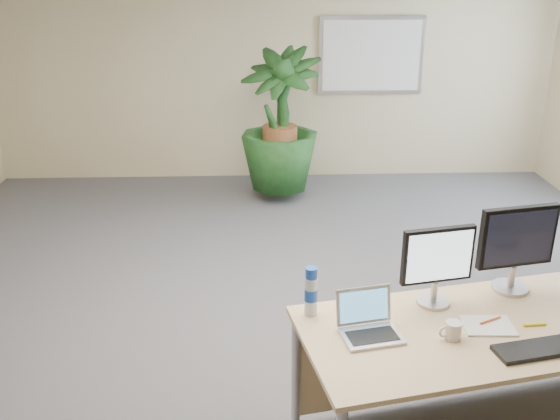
{
  "coord_description": "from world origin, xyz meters",
  "views": [
    {
      "loc": [
        -0.23,
        -3.82,
        2.64
      ],
      "look_at": [
        -0.07,
        0.35,
        0.97
      ],
      "focal_mm": 40.0,
      "sensor_mm": 36.0,
      "label": 1
    }
  ],
  "objects_px": {
    "desk": "(481,339)",
    "floor_plant": "(280,138)",
    "laptop": "(368,323)",
    "monitor_right": "(517,243)",
    "monitor_left": "(437,261)"
  },
  "relations": [
    {
      "from": "monitor_left",
      "to": "monitor_right",
      "type": "bearing_deg",
      "value": 15.7
    },
    {
      "from": "floor_plant",
      "to": "laptop",
      "type": "bearing_deg",
      "value": -85.82
    },
    {
      "from": "floor_plant",
      "to": "monitor_right",
      "type": "height_order",
      "value": "floor_plant"
    },
    {
      "from": "laptop",
      "to": "monitor_right",
      "type": "bearing_deg",
      "value": 24.45
    },
    {
      "from": "desk",
      "to": "monitor_left",
      "type": "distance_m",
      "value": 0.53
    },
    {
      "from": "monitor_left",
      "to": "laptop",
      "type": "relative_size",
      "value": 1.33
    },
    {
      "from": "monitor_left",
      "to": "monitor_right",
      "type": "distance_m",
      "value": 0.52
    },
    {
      "from": "desk",
      "to": "monitor_right",
      "type": "height_order",
      "value": "monitor_right"
    },
    {
      "from": "desk",
      "to": "floor_plant",
      "type": "distance_m",
      "value": 4.09
    },
    {
      "from": "floor_plant",
      "to": "monitor_left",
      "type": "distance_m",
      "value": 3.94
    },
    {
      "from": "desk",
      "to": "monitor_left",
      "type": "xyz_separation_m",
      "value": [
        -0.26,
        0.11,
        0.44
      ]
    },
    {
      "from": "monitor_left",
      "to": "laptop",
      "type": "distance_m",
      "value": 0.55
    },
    {
      "from": "desk",
      "to": "floor_plant",
      "type": "bearing_deg",
      "value": 104.01
    },
    {
      "from": "desk",
      "to": "laptop",
      "type": "xyz_separation_m",
      "value": [
        -0.69,
        -0.17,
        0.23
      ]
    },
    {
      "from": "monitor_right",
      "to": "laptop",
      "type": "relative_size",
      "value": 1.51
    }
  ]
}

